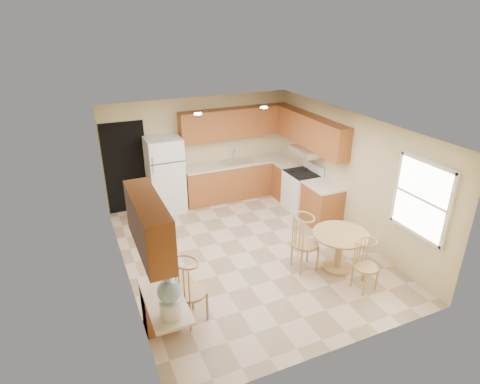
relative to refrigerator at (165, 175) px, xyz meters
name	(u,v)px	position (x,y,z in m)	size (l,w,h in m)	color
floor	(247,251)	(0.95, -2.40, -0.87)	(5.50, 5.50, 0.00)	#C8AC91
ceiling	(248,125)	(0.95, -2.40, 1.63)	(4.50, 5.50, 0.02)	white
wall_back	(200,150)	(0.95, 0.35, 0.38)	(4.50, 0.02, 2.50)	#C6B885
wall_front	(341,276)	(0.95, -5.15, 0.38)	(4.50, 0.02, 2.50)	#C6B885
wall_left	(121,216)	(-1.30, -2.40, 0.38)	(0.02, 5.50, 2.50)	#C6B885
wall_right	(349,174)	(3.20, -2.40, 0.38)	(0.02, 5.50, 2.50)	#C6B885
doorway	(126,168)	(-0.80, 0.34, 0.18)	(0.90, 0.02, 2.10)	black
base_cab_back	(238,180)	(1.83, 0.05, -0.44)	(2.75, 0.60, 0.87)	#A15829
counter_back	(238,163)	(1.83, 0.05, 0.02)	(2.75, 0.63, 0.04)	beige
base_cab_right_a	(288,182)	(2.90, -0.54, -0.44)	(0.60, 0.59, 0.87)	#A15829
counter_right_a	(289,164)	(2.90, -0.54, 0.02)	(0.63, 0.59, 0.04)	beige
base_cab_right_b	(322,205)	(2.90, -2.00, -0.44)	(0.60, 0.80, 0.87)	#A15829
counter_right_b	(323,186)	(2.90, -2.00, 0.02)	(0.63, 0.80, 0.04)	beige
upper_cab_back	(236,123)	(1.83, 0.19, 0.98)	(2.75, 0.33, 0.70)	#A15829
upper_cab_right	(311,132)	(3.04, -1.19, 0.98)	(0.33, 2.42, 0.70)	#A15829
upper_cab_left	(149,225)	(-1.13, -4.00, 0.98)	(0.33, 1.40, 0.70)	#A15829
sink	(237,162)	(1.80, 0.05, 0.04)	(0.78, 0.44, 0.01)	silver
range_hood	(307,151)	(2.95, -1.22, 0.55)	(0.50, 0.76, 0.14)	silver
desk_pedestal	(160,306)	(-1.05, -3.72, -0.51)	(0.48, 0.42, 0.72)	#A15829
desk_top	(164,300)	(-1.05, -4.10, -0.12)	(0.50, 1.20, 0.04)	beige
window	(422,199)	(3.18, -4.25, 0.63)	(0.06, 1.12, 1.30)	white
can_light_a	(198,114)	(0.45, -1.20, 1.61)	(0.14, 0.14, 0.02)	white
can_light_b	(264,107)	(1.85, -1.20, 1.61)	(0.14, 0.14, 0.02)	white
refrigerator	(165,175)	(0.00, 0.00, 0.00)	(0.77, 0.75, 1.75)	white
stove	(302,191)	(2.88, -1.22, -0.40)	(0.65, 0.76, 1.09)	white
dining_table	(340,246)	(2.20, -3.57, -0.40)	(0.98, 0.98, 0.72)	tan
chair_table_a	(309,240)	(1.65, -3.42, -0.23)	(0.47, 0.60, 1.05)	tan
chair_table_b	(370,264)	(2.25, -4.30, -0.33)	(0.39, 0.39, 0.88)	tan
chair_desk	(192,289)	(-0.60, -3.88, -0.24)	(0.46, 0.59, 1.05)	tan
water_crock	(170,298)	(-1.05, -4.46, 0.17)	(0.29, 0.29, 0.61)	white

